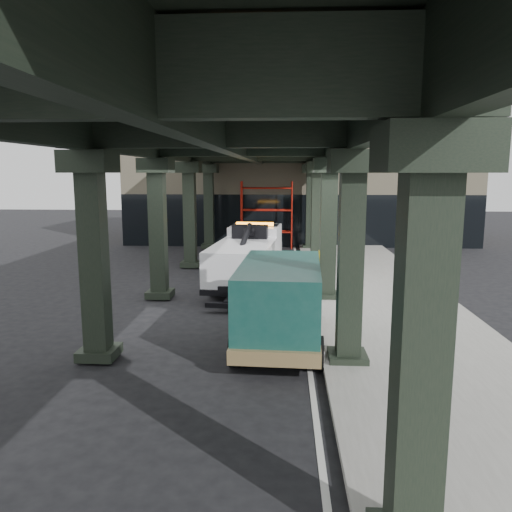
% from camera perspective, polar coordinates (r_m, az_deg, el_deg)
% --- Properties ---
extents(ground, '(90.00, 90.00, 0.00)m').
position_cam_1_polar(ground, '(16.03, -0.72, -6.81)').
color(ground, black).
rests_on(ground, ground).
extents(sidewalk, '(5.00, 40.00, 0.15)m').
position_cam_1_polar(sidewalk, '(18.23, 14.05, -4.85)').
color(sidewalk, gray).
rests_on(sidewalk, ground).
extents(lane_stripe, '(0.12, 38.00, 0.01)m').
position_cam_1_polar(lane_stripe, '(17.93, 5.18, -5.06)').
color(lane_stripe, silver).
rests_on(lane_stripe, ground).
extents(viaduct, '(7.40, 32.00, 6.40)m').
position_cam_1_polar(viaduct, '(17.44, -1.63, 12.64)').
color(viaduct, black).
rests_on(viaduct, ground).
extents(building, '(22.00, 10.00, 8.00)m').
position_cam_1_polar(building, '(35.37, 4.84, 8.65)').
color(building, '#C6B793').
rests_on(building, ground).
extents(scaffolding, '(3.08, 0.88, 4.00)m').
position_cam_1_polar(scaffolding, '(30.11, 1.23, 4.93)').
color(scaffolding, red).
rests_on(scaffolding, ground).
extents(tow_truck, '(2.77, 7.76, 2.50)m').
position_cam_1_polar(tow_truck, '(20.28, -0.81, 0.17)').
color(tow_truck, black).
rests_on(tow_truck, ground).
extents(towed_van, '(2.41, 5.57, 2.22)m').
position_cam_1_polar(towed_van, '(13.22, 2.82, -5.00)').
color(towed_van, '#12433C').
rests_on(towed_van, ground).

